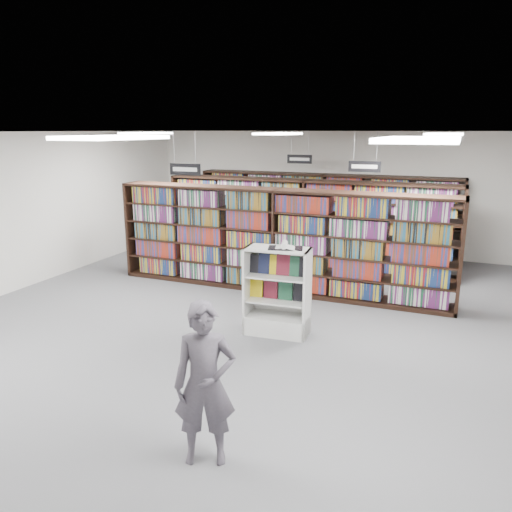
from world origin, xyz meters
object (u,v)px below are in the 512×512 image
at_px(bookshelf_row_near, 277,241).
at_px(endcap_display, 278,304).
at_px(open_book, 285,246).
at_px(shopper, 205,384).

bearing_deg(bookshelf_row_near, endcap_display, -69.77).
distance_m(open_book, shopper, 3.40).
relative_size(open_book, shopper, 0.36).
xyz_separation_m(open_book, shopper, (0.33, -3.32, -0.63)).
bearing_deg(endcap_display, bookshelf_row_near, 105.95).
bearing_deg(open_book, endcap_display, 155.78).
xyz_separation_m(endcap_display, shopper, (0.45, -3.34, 0.35)).
height_order(bookshelf_row_near, open_book, bookshelf_row_near).
height_order(endcap_display, open_book, open_book).
height_order(bookshelf_row_near, shopper, bookshelf_row_near).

